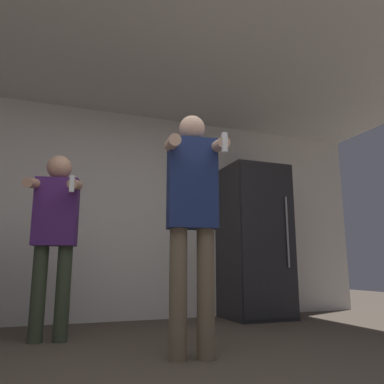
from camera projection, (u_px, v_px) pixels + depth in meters
wall_back at (113, 212)px, 4.56m from camera, size 7.00×0.06×2.55m
ceiling_slab at (140, 59)px, 3.57m from camera, size 7.00×3.15×0.05m
refrigerator at (254, 241)px, 4.72m from camera, size 0.75×0.75×1.88m
person_woman_foreground at (192, 211)px, 2.75m from camera, size 0.48×0.48×1.77m
person_man_side at (55, 227)px, 3.32m from camera, size 0.50×0.53×1.63m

